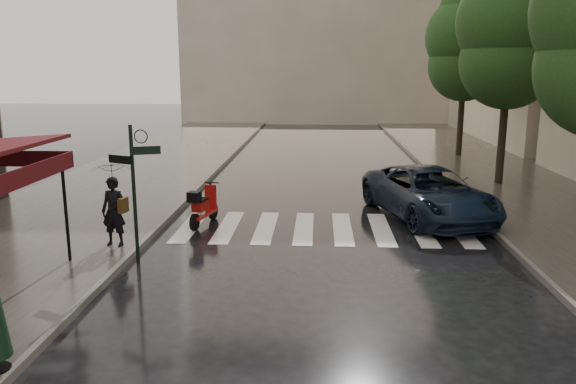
# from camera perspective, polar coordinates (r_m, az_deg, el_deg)

# --- Properties ---
(ground) EXTENTS (120.00, 120.00, 0.00)m
(ground) POSITION_cam_1_polar(r_m,az_deg,el_deg) (10.16, -13.66, -12.80)
(ground) COLOR black
(ground) RESTS_ON ground
(sidewalk_near) EXTENTS (6.00, 60.00, 0.12)m
(sidewalk_near) POSITION_cam_1_polar(r_m,az_deg,el_deg) (22.43, -15.97, 1.13)
(sidewalk_near) COLOR #38332D
(sidewalk_near) RESTS_ON ground
(sidewalk_far) EXTENTS (5.50, 60.00, 0.12)m
(sidewalk_far) POSITION_cam_1_polar(r_m,az_deg,el_deg) (22.46, 22.40, 0.68)
(sidewalk_far) COLOR #38332D
(sidewalk_far) RESTS_ON ground
(curb_near) EXTENTS (0.12, 60.00, 0.16)m
(curb_near) POSITION_cam_1_polar(r_m,az_deg,el_deg) (21.62, -8.31, 1.12)
(curb_near) COLOR #595651
(curb_near) RESTS_ON ground
(curb_far) EXTENTS (0.12, 60.00, 0.16)m
(curb_far) POSITION_cam_1_polar(r_m,az_deg,el_deg) (21.69, 15.41, 0.83)
(curb_far) COLOR #595651
(curb_far) RESTS_ON ground
(crosswalk) EXTENTS (7.85, 3.20, 0.01)m
(crosswalk) POSITION_cam_1_polar(r_m,az_deg,el_deg) (15.38, 3.59, -3.69)
(crosswalk) COLOR silver
(crosswalk) RESTS_ON ground
(signpost) EXTENTS (1.17, 0.29, 3.10)m
(signpost) POSITION_cam_1_polar(r_m,az_deg,el_deg) (12.68, -15.39, 0.90)
(signpost) COLOR black
(signpost) RESTS_ON ground
(tree_mid) EXTENTS (3.80, 3.80, 8.34)m
(tree_mid) POSITION_cam_1_polar(r_m,az_deg,el_deg) (21.86, 21.71, 15.06)
(tree_mid) COLOR black
(tree_mid) RESTS_ON sidewalk_far
(tree_far) EXTENTS (3.80, 3.80, 8.16)m
(tree_far) POSITION_cam_1_polar(r_m,az_deg,el_deg) (28.64, 17.61, 14.25)
(tree_far) COLOR black
(tree_far) RESTS_ON sidewalk_far
(pedestrian_with_umbrella) EXTENTS (1.13, 1.14, 2.45)m
(pedestrian_with_umbrella) POSITION_cam_1_polar(r_m,az_deg,el_deg) (13.78, -17.47, 1.32)
(pedestrian_with_umbrella) COLOR black
(pedestrian_with_umbrella) RESTS_ON sidewalk_near
(scooter) EXTENTS (0.67, 1.66, 1.11)m
(scooter) POSITION_cam_1_polar(r_m,az_deg,el_deg) (15.71, -8.63, -1.54)
(scooter) COLOR black
(scooter) RESTS_ON ground
(parked_car) EXTENTS (3.79, 5.72, 1.46)m
(parked_car) POSITION_cam_1_polar(r_m,az_deg,el_deg) (16.78, 14.11, -0.13)
(parked_car) COLOR black
(parked_car) RESTS_ON ground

